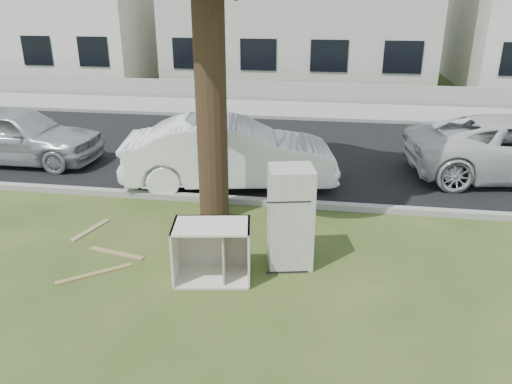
% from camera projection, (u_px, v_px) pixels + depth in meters
% --- Properties ---
extents(ground, '(120.00, 120.00, 0.00)m').
position_uv_depth(ground, '(213.00, 266.00, 7.53)').
color(ground, '#314317').
extents(road, '(120.00, 7.00, 0.01)m').
position_uv_depth(road, '(267.00, 151.00, 13.03)').
color(road, black).
rests_on(road, ground).
extents(kerb_near, '(120.00, 0.18, 0.12)m').
position_uv_depth(kerb_near, '(242.00, 203.00, 9.77)').
color(kerb_near, gray).
rests_on(kerb_near, ground).
extents(kerb_far, '(120.00, 0.18, 0.12)m').
position_uv_depth(kerb_far, '(282.00, 119.00, 16.29)').
color(kerb_far, gray).
rests_on(kerb_far, ground).
extents(sidewalk, '(120.00, 2.80, 0.01)m').
position_uv_depth(sidewalk, '(286.00, 110.00, 17.62)').
color(sidewalk, gray).
rests_on(sidewalk, ground).
extents(low_wall, '(120.00, 0.15, 0.70)m').
position_uv_depth(low_wall, '(290.00, 92.00, 18.96)').
color(low_wall, gray).
rests_on(low_wall, ground).
extents(townhouse_left, '(10.20, 8.16, 7.04)m').
position_uv_depth(townhouse_left, '(53.00, 0.00, 24.01)').
color(townhouse_left, white).
rests_on(townhouse_left, ground).
extents(fridge, '(0.75, 0.71, 1.54)m').
position_uv_depth(fridge, '(290.00, 217.00, 7.32)').
color(fridge, silver).
rests_on(fridge, ground).
extents(cabinet, '(1.17, 0.83, 0.84)m').
position_uv_depth(cabinet, '(212.00, 251.00, 7.08)').
color(cabinet, beige).
rests_on(cabinet, ground).
extents(plank_a, '(0.92, 0.76, 0.02)m').
position_uv_depth(plank_a, '(95.00, 274.00, 7.30)').
color(plank_a, olive).
rests_on(plank_a, ground).
extents(plank_b, '(0.98, 0.31, 0.02)m').
position_uv_depth(plank_b, '(116.00, 253.00, 7.87)').
color(plank_b, '#967D4E').
rests_on(plank_b, ground).
extents(plank_c, '(0.33, 0.90, 0.02)m').
position_uv_depth(plank_c, '(91.00, 230.00, 8.65)').
color(plank_c, '#9D8657').
rests_on(plank_c, ground).
extents(car_center, '(4.62, 2.35, 1.45)m').
position_uv_depth(car_center, '(230.00, 153.00, 10.45)').
color(car_center, white).
rests_on(car_center, ground).
extents(car_left, '(3.98, 1.61, 1.35)m').
position_uv_depth(car_left, '(18.00, 135.00, 11.92)').
color(car_left, '#A8AAAF').
rests_on(car_left, ground).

